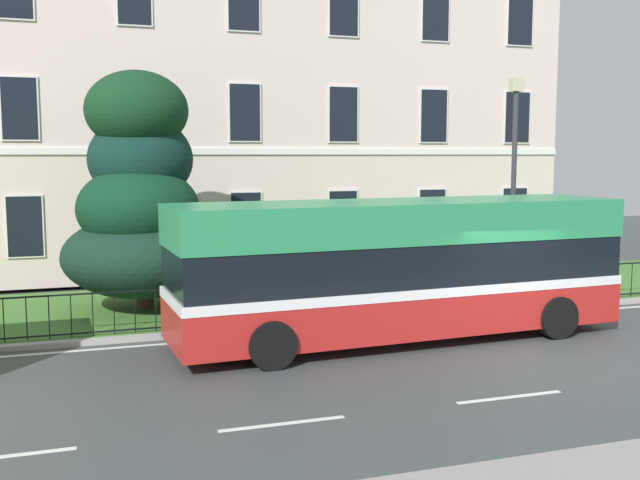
% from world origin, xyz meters
% --- Properties ---
extents(ground_plane, '(60.00, 56.00, 0.18)m').
position_xyz_m(ground_plane, '(0.00, 1.20, -0.01)').
color(ground_plane, '#3E4344').
extents(georgian_townhouse, '(20.28, 8.63, 13.16)m').
position_xyz_m(georgian_townhouse, '(-2.05, 15.17, 6.73)').
color(georgian_townhouse, beige).
rests_on(georgian_townhouse, ground_plane).
extents(iron_verge_railing, '(17.70, 0.04, 0.97)m').
position_xyz_m(iron_verge_railing, '(-2.05, 4.40, 0.62)').
color(iron_verge_railing, black).
rests_on(iron_verge_railing, ground_plane).
extents(evergreen_tree, '(4.14, 4.14, 6.08)m').
position_xyz_m(evergreen_tree, '(-7.30, 6.99, 2.81)').
color(evergreen_tree, '#423328').
rests_on(evergreen_tree, ground_plane).
extents(single_decker_bus, '(10.28, 3.00, 3.09)m').
position_xyz_m(single_decker_bus, '(-2.13, 2.39, 1.63)').
color(single_decker_bus, '#B4221E').
rests_on(single_decker_bus, ground_plane).
extents(street_lamp_post, '(0.36, 0.24, 6.04)m').
position_xyz_m(street_lamp_post, '(2.60, 5.39, 3.62)').
color(street_lamp_post, '#333338').
rests_on(street_lamp_post, ground_plane).
extents(litter_bin, '(0.50, 0.50, 1.15)m').
position_xyz_m(litter_bin, '(-1.83, 5.22, 0.70)').
color(litter_bin, black).
rests_on(litter_bin, ground_plane).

